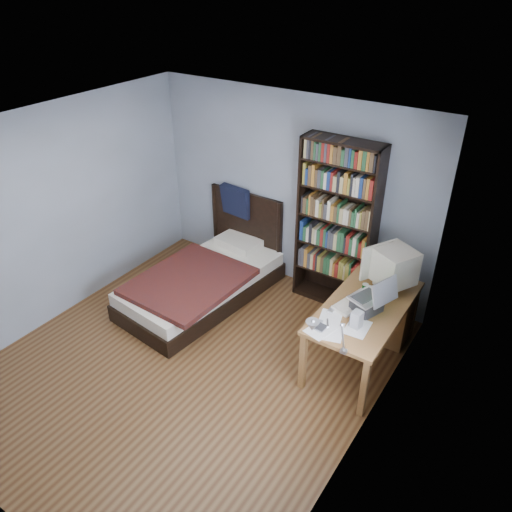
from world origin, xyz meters
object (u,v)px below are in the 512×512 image
bed (206,278)px  crt_monitor (392,266)px  laptop (369,302)px  keyboard (354,302)px  speaker (357,320)px  bookshelf (336,226)px  soda_can (365,289)px  desk_lamp (318,329)px  desk (377,310)px

bed → crt_monitor: bearing=10.6°
laptop → keyboard: bearing=164.0°
laptop → bed: bed is taller
speaker → bed: bed is taller
keyboard → speaker: (0.17, -0.35, 0.08)m
crt_monitor → bed: (-2.22, -0.42, -0.74)m
crt_monitor → bed: 2.38m
bed → bookshelf: bearing=30.4°
crt_monitor → bookshelf: 0.93m
laptop → keyboard: size_ratio=0.87×
crt_monitor → laptop: 0.56m
keyboard → bed: bearing=-167.6°
soda_can → bed: bed is taller
crt_monitor → desk_lamp: (-0.07, -1.57, 0.20)m
crt_monitor → bed: size_ratio=0.25×
desk_lamp → keyboard: size_ratio=1.15×
desk → soda_can: 0.45m
crt_monitor → keyboard: size_ratio=1.12×
soda_can → bookshelf: 0.98m
desk_lamp → desk: bearing=90.0°
keyboard → soda_can: bearing=100.2°
desk_lamp → bookshelf: size_ratio=0.27×
crt_monitor → bookshelf: bookshelf is taller
speaker → bed: (-2.21, 0.42, -0.57)m
desk → bed: size_ratio=0.67×
crt_monitor → soda_can: 0.38m
bookshelf → speaker: bearing=-56.1°
desk_lamp → speaker: bearing=85.6°
desk → speaker: speaker is taller
laptop → speaker: bearing=-89.0°
speaker → bed: size_ratio=0.08×
soda_can → desk_lamp: bearing=-85.8°
soda_can → bed: 2.13m
crt_monitor → speaker: bearing=-91.1°
soda_can → laptop: bearing=-61.2°
desk → desk_lamp: bearing=-90.0°
bookshelf → crt_monitor: bearing=-25.0°
crt_monitor → laptop: size_ratio=1.28×
desk → bookshelf: size_ratio=0.71×
desk → bed: (-2.15, -0.38, -0.16)m
desk → laptop: (0.05, -0.49, 0.43)m
desk → bookshelf: (-0.77, 0.43, 0.64)m
keyboard → bed: (-2.04, 0.07, -0.49)m
desk → bed: bed is taller
crt_monitor → keyboard: 0.58m
soda_can → bed: size_ratio=0.05×
desk_lamp → soda_can: bearing=94.2°
crt_monitor → desk: bearing=-150.2°
speaker → soda_can: (-0.15, 0.57, -0.03)m
desk_lamp → soda_can: desk_lamp is taller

